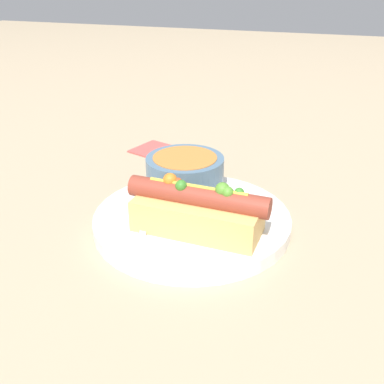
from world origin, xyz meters
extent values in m
plane|color=tan|center=(0.00, 0.00, 0.00)|extent=(4.00, 4.00, 0.00)
cylinder|color=white|center=(0.00, 0.00, 0.01)|extent=(0.25, 0.25, 0.02)
cube|color=#DBAD60|center=(0.02, -0.03, 0.04)|extent=(0.15, 0.07, 0.04)
cylinder|color=brown|center=(0.02, -0.03, 0.06)|extent=(0.17, 0.03, 0.03)
sphere|color=#C63F1E|center=(-0.01, -0.03, 0.07)|extent=(0.01, 0.01, 0.01)
sphere|color=#387A28|center=(0.00, -0.04, 0.07)|extent=(0.01, 0.01, 0.01)
sphere|color=#518C2D|center=(0.05, -0.03, 0.07)|extent=(0.02, 0.02, 0.02)
sphere|color=#387A28|center=(0.07, -0.03, 0.07)|extent=(0.01, 0.01, 0.01)
sphere|color=orange|center=(-0.02, -0.03, 0.07)|extent=(0.02, 0.02, 0.02)
sphere|color=#518C2D|center=(0.05, -0.04, 0.07)|extent=(0.01, 0.01, 0.01)
cylinder|color=gold|center=(0.02, -0.03, 0.07)|extent=(0.12, 0.01, 0.01)
cylinder|color=slate|center=(-0.03, 0.06, 0.04)|extent=(0.11, 0.11, 0.05)
cylinder|color=#C67533|center=(-0.03, 0.06, 0.06)|extent=(0.09, 0.09, 0.01)
cube|color=#B7B7BC|center=(-0.05, -0.02, 0.02)|extent=(0.05, 0.10, 0.00)
ellipsoid|color=#B7B7BC|center=(-0.08, 0.05, 0.02)|extent=(0.05, 0.05, 0.01)
cube|color=#E04C47|center=(-0.12, 0.22, 0.00)|extent=(0.14, 0.10, 0.01)
camera|label=1|loc=(0.17, -0.46, 0.29)|focal=42.00mm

